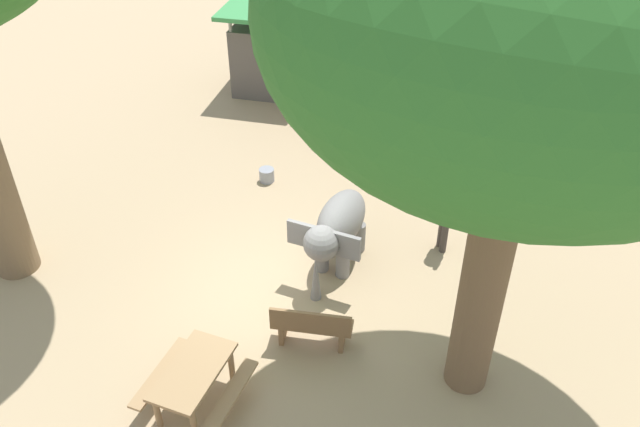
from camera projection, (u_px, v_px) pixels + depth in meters
name	position (u px, v px, depth m)	size (l,w,h in m)	color
ground_plane	(274.00, 293.00, 12.52)	(60.00, 60.00, 0.00)	tan
elephant	(337.00, 228.00, 12.60)	(1.44, 2.18, 1.50)	slate
person_handler	(446.00, 211.00, 13.04)	(0.32, 0.48, 1.62)	#3F3833
shade_tree_secondary	(537.00, 18.00, 7.25)	(6.44, 5.90, 8.43)	brown
wooden_bench	(312.00, 326.00, 11.18)	(1.42, 0.49, 0.88)	brown
picnic_table_far	(194.00, 378.00, 10.13)	(1.68, 1.69, 0.78)	#9E7A51
market_stall_green	(272.00, 53.00, 19.00)	(2.50, 2.50, 2.52)	#59514C
market_stall_orange	(360.00, 61.00, 18.52)	(2.50, 2.50, 2.52)	#59514C
market_stall_red	(452.00, 70.00, 18.04)	(2.50, 2.50, 2.52)	#59514C
feed_bucket	(267.00, 175.00, 15.55)	(0.36, 0.36, 0.32)	gray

